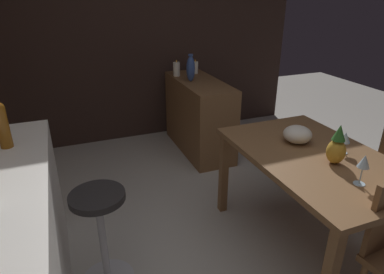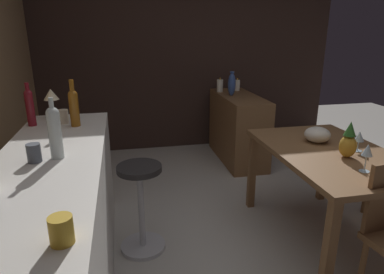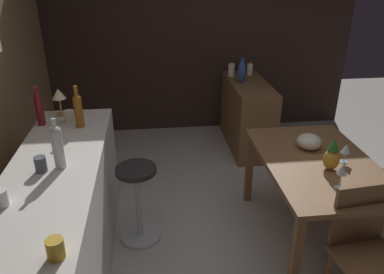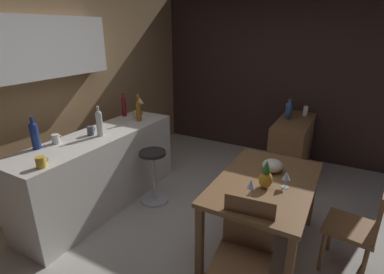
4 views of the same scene
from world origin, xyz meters
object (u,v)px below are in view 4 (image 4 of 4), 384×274
at_px(cup_mustard, 41,162).
at_px(vase_ceramic_blue, 289,110).
at_px(dining_table, 265,189).
at_px(fruit_bowl, 273,166).
at_px(wine_bottle_ruby, 124,105).
at_px(wine_bottle_clear, 99,122).
at_px(counter_lamp, 140,102).
at_px(cup_white, 56,139).
at_px(chair_by_doorway, 360,226).
at_px(cup_cream, 138,114).
at_px(wine_bottle_amber, 139,109).
at_px(chair_near_window, 243,252).
at_px(bar_stool, 154,175).
at_px(sideboard_cabinet, 291,147).
at_px(wine_glass_left, 251,185).
at_px(pillar_candle_tall, 305,111).
at_px(pillar_candle_short, 288,109).
at_px(wine_bottle_cobalt, 34,134).
at_px(wine_glass_right, 286,176).
at_px(cup_slate, 91,131).
at_px(pineapple_centerpiece, 266,176).

height_order(cup_mustard, vase_ceramic_blue, vase_ceramic_blue).
relative_size(dining_table, fruit_bowl, 6.53).
height_order(wine_bottle_ruby, wine_bottle_clear, wine_bottle_clear).
relative_size(wine_bottle_ruby, counter_lamp, 1.34).
relative_size(wine_bottle_ruby, cup_white, 2.85).
bearing_deg(chair_by_doorway, dining_table, 96.49).
distance_m(wine_bottle_ruby, cup_cream, 0.24).
relative_size(wine_bottle_clear, cup_cream, 2.90).
xyz_separation_m(wine_bottle_amber, wine_bottle_ruby, (0.08, 0.32, -0.00)).
distance_m(chair_near_window, bar_stool, 1.68).
bearing_deg(fruit_bowl, chair_by_doorway, -98.64).
distance_m(sideboard_cabinet, wine_glass_left, 2.21).
relative_size(chair_near_window, counter_lamp, 3.67).
distance_m(pillar_candle_tall, pillar_candle_short, 0.25).
bearing_deg(dining_table, chair_by_doorway, -83.51).
bearing_deg(chair_near_window, bar_stool, 59.40).
relative_size(dining_table, pillar_candle_short, 7.16).
distance_m(wine_bottle_cobalt, counter_lamp, 1.53).
bearing_deg(cup_white, counter_lamp, -2.54).
bearing_deg(counter_lamp, wine_bottle_ruby, 148.41).
bearing_deg(dining_table, sideboard_cabinet, 2.84).
bearing_deg(wine_glass_right, cup_mustard, 117.14).
distance_m(bar_stool, wine_bottle_amber, 0.88).
relative_size(wine_glass_left, wine_bottle_cobalt, 0.54).
relative_size(sideboard_cabinet, pillar_candle_tall, 6.72).
xyz_separation_m(fruit_bowl, wine_bottle_amber, (0.28, 1.83, 0.25)).
xyz_separation_m(cup_slate, counter_lamp, (0.97, 0.06, 0.12)).
bearing_deg(chair_by_doorway, wine_bottle_cobalt, 106.09).
xyz_separation_m(chair_by_doorway, wine_bottle_ruby, (0.48, 2.95, 0.57)).
bearing_deg(bar_stool, wine_glass_left, -111.65).
bearing_deg(wine_glass_left, bar_stool, 68.35).
bearing_deg(pillar_candle_tall, cup_mustard, 151.30).
bearing_deg(wine_bottle_clear, vase_ceramic_blue, -40.50).
bearing_deg(vase_ceramic_blue, pillar_candle_short, 11.41).
bearing_deg(chair_near_window, chair_by_doorway, -44.34).
distance_m(wine_glass_left, pillar_candle_short, 2.47).
bearing_deg(wine_bottle_amber, wine_bottle_ruby, 76.15).
bearing_deg(wine_glass_left, pineapple_centerpiece, -11.63).
height_order(wine_bottle_amber, cup_mustard, wine_bottle_amber).
bearing_deg(wine_glass_left, cup_mustard, 110.50).
distance_m(wine_glass_left, fruit_bowl, 0.59).
xyz_separation_m(wine_glass_left, wine_bottle_ruby, (0.95, 2.13, 0.18)).
bearing_deg(wine_bottle_clear, cup_cream, 5.77).
height_order(wine_bottle_cobalt, cup_cream, wine_bottle_cobalt).
xyz_separation_m(sideboard_cabinet, wine_bottle_cobalt, (-2.54, 2.05, 0.64)).
bearing_deg(wine_bottle_ruby, cup_cream, -83.52).
height_order(wine_bottle_cobalt, cup_white, wine_bottle_cobalt).
height_order(chair_near_window, bar_stool, chair_near_window).
xyz_separation_m(wine_bottle_cobalt, pillar_candle_tall, (2.87, -2.13, -0.17)).
xyz_separation_m(chair_by_doorway, wine_bottle_clear, (-0.26, 2.66, 0.58)).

